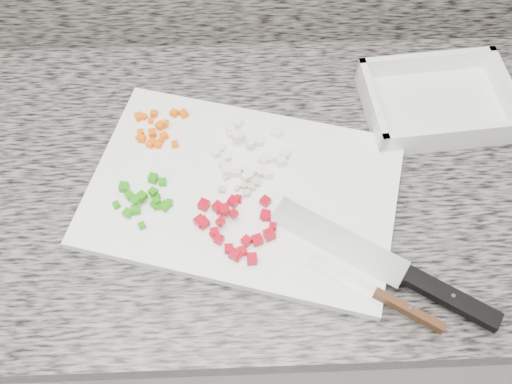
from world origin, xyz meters
TOP-DOWN VIEW (x-y plane):
  - cabinet at (0.00, 1.44)m, footprint 3.92×0.62m
  - countertop at (0.00, 1.44)m, footprint 3.96×0.64m
  - cutting_board at (0.10, 1.39)m, footprint 0.55×0.44m
  - carrot_pile at (-0.04, 1.51)m, footprint 0.09×0.08m
  - onion_pile at (0.11, 1.45)m, footprint 0.13×0.13m
  - green_pepper_pile at (-0.05, 1.38)m, footprint 0.09×0.10m
  - red_pepper_pile at (0.09, 1.32)m, footprint 0.13×0.12m
  - garlic_pile at (0.10, 1.39)m, footprint 0.07×0.06m
  - chef_knife at (0.34, 1.23)m, footprint 0.31×0.23m
  - paring_knife at (0.30, 1.20)m, footprint 0.18×0.13m
  - tray at (0.44, 1.56)m, footprint 0.26×0.20m

SIDE VIEW (x-z plane):
  - cabinet at x=0.00m, z-range 0.00..0.86m
  - countertop at x=0.00m, z-range 0.86..0.90m
  - cutting_board at x=0.10m, z-range 0.90..0.92m
  - tray at x=0.44m, z-range 0.89..0.94m
  - garlic_pile at x=0.10m, z-range 0.92..0.92m
  - chef_knife at x=0.34m, z-range 0.91..0.93m
  - carrot_pile at x=-0.04m, z-range 0.91..0.93m
  - paring_knife at x=0.30m, z-range 0.91..0.93m
  - onion_pile at x=0.11m, z-range 0.91..0.94m
  - red_pepper_pile at x=0.09m, z-range 0.91..0.94m
  - green_pepper_pile at x=-0.05m, z-range 0.91..0.93m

